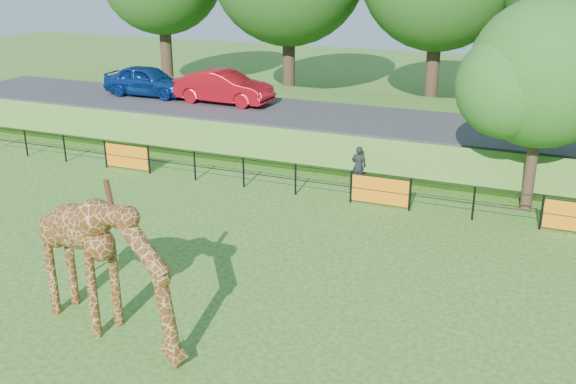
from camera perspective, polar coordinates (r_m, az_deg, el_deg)
name	(u,v)px	position (r m, az deg, el deg)	size (l,w,h in m)	color
ground	(172,302)	(15.90, -10.24, -9.58)	(90.00, 90.00, 0.00)	#2C5A16
giraffe	(105,267)	(14.26, -15.92, -6.39)	(4.53, 0.83, 3.23)	#5C3112
perimeter_fence	(295,179)	(22.18, 0.67, 1.12)	(28.07, 0.10, 1.10)	black
embankment	(358,127)	(28.96, 6.21, 5.81)	(40.00, 9.00, 1.30)	#2C5A16
road	(348,118)	(27.40, 5.37, 6.53)	(40.00, 5.00, 0.12)	#303033
car_blue	(148,81)	(32.15, -12.36, 9.65)	(1.73, 4.31, 1.47)	navy
car_red	(224,87)	(29.89, -5.71, 9.27)	(1.59, 4.57, 1.50)	red
visitor	(359,166)	(23.19, 6.29, 2.33)	(0.53, 0.35, 1.46)	black
tree_east	(546,79)	(21.40, 21.98, 9.29)	(5.40, 4.71, 6.76)	#352317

